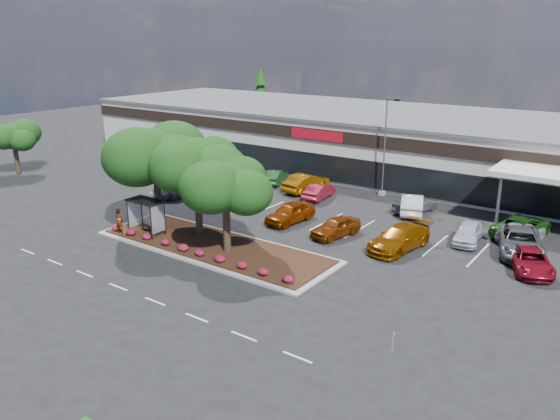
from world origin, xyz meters
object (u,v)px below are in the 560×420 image
Objects in this scene: survey_stake at (393,339)px; car_0 at (185,186)px; car_1 at (254,189)px; light_pole at (385,153)px.

car_0 is at bearing 153.35° from survey_stake.
survey_stake is 0.21× the size of car_1.
light_pole is 12.42m from car_1.
survey_stake is 30.30m from car_0.
survey_stake is at bearing -62.29° from car_1.
light_pole is at bearing 14.50° from car_1.
car_0 is (-27.08, 13.59, 0.20)m from survey_stake.
light_pole is 1.47× the size of car_0.
car_1 is (-9.36, -7.53, -3.18)m from light_pole.
light_pole is 27.12m from survey_stake.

